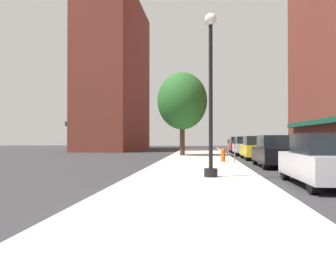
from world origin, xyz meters
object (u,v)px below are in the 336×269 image
object	(u,v)px
tree_near	(182,101)
car_red	(238,145)
fire_hydrant	(223,155)
parking_meter_near	(235,148)
car_black	(275,152)
car_white	(245,146)
parking_meter_far	(229,146)
car_yellow	(256,148)
car_silver	(323,161)
lamppost	(211,91)

from	to	relation	value
tree_near	car_red	xyz separation A→B (m)	(5.39, 9.55, -3.71)
fire_hydrant	parking_meter_near	distance (m)	1.23
tree_near	car_red	bearing A→B (deg)	60.55
car_black	car_white	bearing A→B (deg)	89.27
parking_meter_far	car_yellow	distance (m)	2.06
tree_near	car_yellow	world-z (taller)	tree_near
car_yellow	car_red	size ratio (longest dim) A/B	1.00
parking_meter_far	car_yellow	xyz separation A→B (m)	(1.95, 0.66, -0.14)
tree_near	car_yellow	xyz separation A→B (m)	(5.39, -3.06, -3.71)
parking_meter_far	car_black	bearing A→B (deg)	-71.74
car_black	car_red	bearing A→B (deg)	89.27
parking_meter_near	car_red	bearing A→B (deg)	83.75
car_silver	car_red	world-z (taller)	same
fire_hydrant	car_white	world-z (taller)	car_white
car_silver	fire_hydrant	bearing A→B (deg)	105.39
car_black	car_silver	bearing A→B (deg)	-90.73
fire_hydrant	parking_meter_far	bearing A→B (deg)	80.67
tree_near	car_black	size ratio (longest dim) A/B	1.57
car_black	car_yellow	distance (m)	6.57
car_yellow	car_silver	bearing A→B (deg)	-90.25
lamppost	car_yellow	xyz separation A→B (m)	(3.45, 12.45, -2.39)
tree_near	car_black	distance (m)	11.64
fire_hydrant	car_yellow	distance (m)	4.92
car_black	car_red	distance (m)	19.17
tree_near	car_red	world-z (taller)	tree_near
car_yellow	tree_near	bearing A→B (deg)	150.20
lamppost	car_red	xyz separation A→B (m)	(3.45, 25.06, -2.39)
fire_hydrant	car_red	distance (m)	17.01
lamppost	car_black	size ratio (longest dim) A/B	1.37
car_white	car_red	world-z (taller)	same
car_white	tree_near	bearing A→B (deg)	-147.71
car_black	car_yellow	size ratio (longest dim) A/B	1.00
car_red	car_silver	bearing A→B (deg)	-89.29
lamppost	fire_hydrant	bearing A→B (deg)	83.69
parking_meter_far	car_red	size ratio (longest dim) A/B	0.30
car_red	parking_meter_far	bearing A→B (deg)	-97.66
car_yellow	car_white	world-z (taller)	same
car_silver	car_yellow	world-z (taller)	same
car_silver	car_white	distance (m)	20.43
parking_meter_near	parking_meter_far	bearing A→B (deg)	90.00
fire_hydrant	car_black	xyz separation A→B (m)	(2.53, -2.36, 0.29)
car_yellow	parking_meter_near	bearing A→B (deg)	-110.79
lamppost	car_silver	size ratio (longest dim) A/B	1.37
car_red	car_yellow	bearing A→B (deg)	-89.29
parking_meter_far	car_black	world-z (taller)	car_black
parking_meter_far	car_silver	bearing A→B (deg)	-81.55
parking_meter_far	car_black	distance (m)	6.22
parking_meter_near	tree_near	bearing A→B (deg)	112.62
car_red	tree_near	bearing A→B (deg)	-118.75
tree_near	car_yellow	bearing A→B (deg)	-29.55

